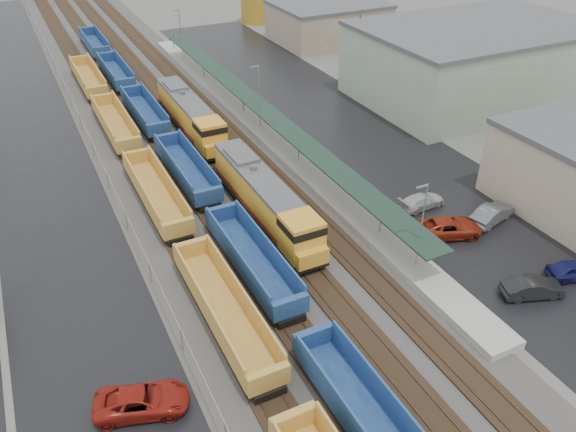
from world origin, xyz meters
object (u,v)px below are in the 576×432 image
Objects in this scene: well_string_yellow at (185,243)px; parked_car_east_a at (533,288)px; parked_car_east_e at (492,214)px; locomotive_lead at (266,200)px; parked_car_west_c at (142,401)px; parked_car_east_c at (421,201)px; locomotive_trail at (191,116)px; parked_car_east_b at (448,228)px; parked_car_east_d at (576,270)px; storage_tank at (256,7)px; well_string_blue at (187,169)px.

well_string_yellow reaches higher than parked_car_east_a.
locomotive_lead is at bearing 48.52° from parked_car_east_e.
parked_car_east_c is (29.01, 11.02, -0.09)m from parked_car_west_c.
locomotive_lead reaches higher than well_string_yellow.
locomotive_trail is 35.04m from parked_car_east_e.
parked_car_west_c is 31.03m from parked_car_east_c.
locomotive_lead reaches higher than parked_car_east_c.
parked_car_east_b is (13.14, -8.97, -1.50)m from locomotive_lead.
parked_car_east_d is at bearing 165.65° from parked_car_east_e.
parked_car_east_b is at bearing -101.20° from storage_tank.
parked_car_west_c is at bearing 103.70° from parked_car_east_a.
locomotive_trail is at bearing 38.35° from parked_car_east_a.
locomotive_trail is 39.30m from parked_car_west_c.
locomotive_trail reaches higher than parked_car_east_b.
parked_car_east_a is 10.13m from parked_car_east_e.
parked_car_east_c is at bearing 37.52° from parked_car_east_d.
parked_car_east_a is at bearing -53.13° from locomotive_lead.
well_string_blue is 25.98m from parked_car_east_b.
locomotive_trail is 32.76m from parked_car_east_b.
locomotive_lead is 4.24× the size of parked_car_east_d.
parked_car_east_d is (-9.75, -83.78, -2.15)m from storage_tank.
locomotive_lead reaches higher than parked_car_west_c.
well_string_yellow is at bearing -168.92° from locomotive_lead.
locomotive_lead is 25.61m from parked_car_east_d.
parked_car_east_b is (-14.80, -74.78, -2.11)m from storage_tank.
parked_car_east_a is 0.95× the size of parked_car_east_e.
storage_tank is at bearing -10.53° from parked_car_west_c.
storage_tank reaches higher than parked_car_east_d.
well_string_blue reaches higher than parked_car_east_c.
locomotive_lead is 3.26× the size of storage_tank.
storage_tank is (27.94, 44.81, 0.61)m from locomotive_trail.
parked_car_east_e is (-0.11, 8.99, 0.04)m from parked_car_east_d.
parked_car_east_e is (4.13, -4.74, 0.13)m from parked_car_east_c.
locomotive_lead is 21.00m from locomotive_trail.
locomotive_lead is 0.18× the size of well_string_yellow.
parked_car_east_d is at bearing -166.54° from parked_car_east_c.
parked_car_west_c is 0.96× the size of parked_car_east_b.
parked_car_east_a is 0.99× the size of parked_car_east_c.
parked_car_east_e reaches higher than parked_car_east_a.
parked_car_east_d is at bearing -77.25° from parked_car_west_c.
locomotive_lead is 4.07× the size of parked_car_east_c.
parked_car_east_d reaches higher than parked_car_east_c.
well_string_blue is at bearing 58.24° from parked_car_east_d.
parked_car_east_e is (18.08, -29.98, -1.51)m from locomotive_trail.
parked_car_west_c is at bearing 107.10° from parked_car_east_c.
locomotive_trail is at bearing 41.55° from parked_car_east_b.
parked_car_east_c is 6.28m from parked_car_east_e.
well_string_blue is 29.48m from parked_car_east_e.
parked_car_west_c is at bearing -117.27° from well_string_yellow.
parked_car_east_e reaches higher than parked_car_east_c.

